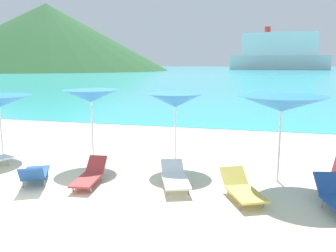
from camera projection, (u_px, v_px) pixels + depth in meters
The scene contains 11 objects.
ground_plane at pixel (145, 131), 16.79m from camera, with size 50.00×100.00×0.30m, color beige.
ocean_water at pixel (249, 69), 226.93m from camera, with size 650.00×440.00×0.02m, color #2DADBC.
headland_hill at pixel (48, 37), 162.96m from camera, with size 115.14×115.14×31.10m, color #235128.
umbrella_3 at pixel (91, 96), 10.69m from camera, with size 1.75×1.75×2.28m.
umbrella_4 at pixel (175, 100), 10.39m from camera, with size 1.87×1.87×2.20m.
umbrella_5 at pixel (282, 104), 8.77m from camera, with size 2.42×2.42×2.27m.
lounge_chair_0 at pixel (35, 173), 8.88m from camera, with size 1.22×1.58×0.62m.
lounge_chair_1 at pixel (175, 177), 8.70m from camera, with size 1.12×1.73×0.52m.
lounge_chair_2 at pixel (242, 188), 7.91m from camera, with size 1.20×1.63×0.57m.
lounge_chair_7 at pixel (90, 175), 8.89m from camera, with size 0.71×1.62×0.57m.
cruise_ship at pixel (279, 53), 185.54m from camera, with size 51.83×10.67×22.81m.
Camera 1 is at (5.19, -5.69, 3.07)m, focal length 36.68 mm.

